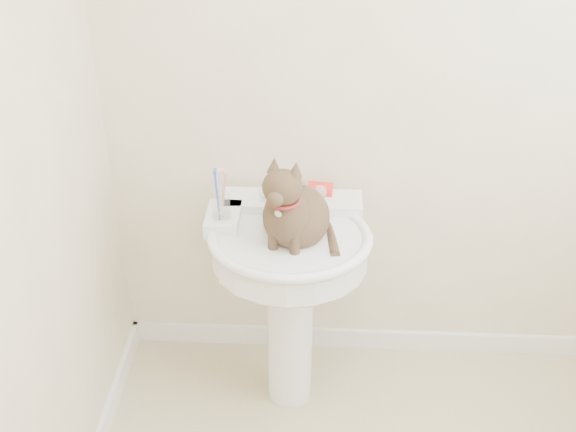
# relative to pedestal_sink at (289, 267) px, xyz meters

# --- Properties ---
(wall_back) EXTENTS (2.20, 0.00, 2.50)m
(wall_back) POSITION_rel_pedestal_sink_xyz_m (0.41, 0.29, 0.62)
(wall_back) COLOR #F5E0BC
(wall_back) RESTS_ON ground
(baseboard_back) EXTENTS (2.20, 0.02, 0.09)m
(baseboard_back) POSITION_rel_pedestal_sink_xyz_m (0.41, 0.28, -0.58)
(baseboard_back) COLOR white
(baseboard_back) RESTS_ON floor
(pedestal_sink) EXTENTS (0.58, 0.57, 0.80)m
(pedestal_sink) POSITION_rel_pedestal_sink_xyz_m (0.00, 0.00, 0.00)
(pedestal_sink) COLOR white
(pedestal_sink) RESTS_ON floor
(faucet) EXTENTS (0.28, 0.12, 0.14)m
(faucet) POSITION_rel_pedestal_sink_xyz_m (0.00, 0.14, 0.21)
(faucet) COLOR silver
(faucet) RESTS_ON pedestal_sink
(soap_bar) EXTENTS (0.10, 0.07, 0.03)m
(soap_bar) POSITION_rel_pedestal_sink_xyz_m (0.10, 0.23, 0.19)
(soap_bar) COLOR red
(soap_bar) RESTS_ON pedestal_sink
(toothbrush_cup) EXTENTS (0.07, 0.07, 0.18)m
(toothbrush_cup) POSITION_rel_pedestal_sink_xyz_m (-0.24, 0.05, 0.22)
(toothbrush_cup) COLOR silver
(toothbrush_cup) RESTS_ON pedestal_sink
(cat) EXTENTS (0.25, 0.32, 0.46)m
(cat) POSITION_rel_pedestal_sink_xyz_m (0.02, -0.01, 0.23)
(cat) COLOR brown
(cat) RESTS_ON pedestal_sink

